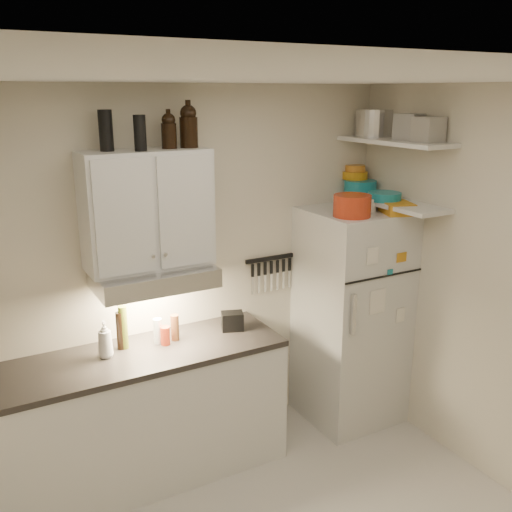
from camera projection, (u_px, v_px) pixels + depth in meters
ceiling at (308, 75)px, 2.41m from camera, size 3.20×3.00×0.02m
back_wall at (184, 274)px, 4.05m from camera, size 3.20×0.02×2.60m
base_cabinet at (128, 422)px, 3.77m from camera, size 2.10×0.60×0.88m
countertop at (124, 359)px, 3.64m from camera, size 2.10×0.62×0.04m
upper_cabinet at (147, 209)px, 3.61m from camera, size 0.80×0.33×0.75m
range_hood at (154, 277)px, 3.68m from camera, size 0.76×0.46×0.12m
fridge at (351, 316)px, 4.46m from camera, size 0.70×0.68×1.70m
shelf_hi at (394, 142)px, 4.07m from camera, size 0.30×0.95×0.03m
shelf_lo at (390, 202)px, 4.19m from camera, size 0.30×0.95×0.03m
knife_strip at (270, 258)px, 4.35m from camera, size 0.42×0.02×0.03m
dutch_oven at (352, 206)px, 3.98m from camera, size 0.33×0.33×0.15m
book_stack at (397, 208)px, 4.09m from camera, size 0.27×0.30×0.08m
spice_jar at (372, 205)px, 4.14m from camera, size 0.07×0.07×0.10m
stock_pot at (374, 123)px, 4.32m from camera, size 0.32×0.32×0.20m
tin_a at (409, 127)px, 3.99m from camera, size 0.22×0.21×0.18m
tin_b at (428, 130)px, 3.83m from camera, size 0.17×0.17×0.17m
bowl_teal at (360, 187)px, 4.47m from camera, size 0.25×0.25×0.10m
bowl_orange at (355, 175)px, 4.52m from camera, size 0.20×0.20×0.06m
bowl_yellow at (355, 168)px, 4.50m from camera, size 0.16×0.16×0.05m
plates at (384, 196)px, 4.17m from camera, size 0.28×0.28×0.06m
growler_a at (169, 130)px, 3.54m from camera, size 0.10×0.10×0.22m
growler_b at (189, 126)px, 3.60m from camera, size 0.12×0.12×0.27m
thermos_a at (140, 133)px, 3.39m from camera, size 0.09×0.09×0.21m
thermos_b at (106, 131)px, 3.39m from camera, size 0.09×0.09×0.24m
soap_bottle at (105, 337)px, 3.59m from camera, size 0.12×0.12×0.27m
pepper_mill at (175, 328)px, 3.85m from camera, size 0.06×0.06×0.18m
oil_bottle at (123, 328)px, 3.71m from camera, size 0.06×0.06×0.29m
vinegar_bottle at (120, 331)px, 3.71m from camera, size 0.07×0.07×0.26m
clear_bottle at (158, 331)px, 3.80m from camera, size 0.06×0.06×0.17m
red_jar at (165, 336)px, 3.79m from camera, size 0.08×0.08×0.13m
caddy at (232, 321)px, 4.02m from camera, size 0.18×0.15×0.13m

